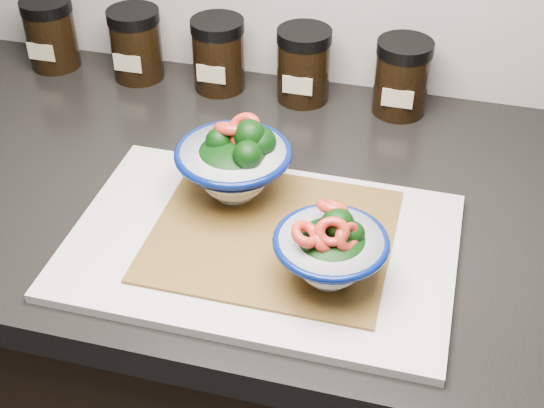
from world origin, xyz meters
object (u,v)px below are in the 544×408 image
(bowl_left, at_px, (235,163))
(spice_jar_b, at_px, (136,44))
(cutting_board, at_px, (261,246))
(spice_jar_a, at_px, (51,33))
(spice_jar_e, at_px, (402,77))
(spice_jar_c, at_px, (218,54))
(bowl_right, at_px, (331,251))
(spice_jar_d, at_px, (304,65))

(bowl_left, bearing_deg, spice_jar_b, 131.83)
(cutting_board, xyz_separation_m, spice_jar_a, (-0.45, 0.36, 0.05))
(bowl_left, distance_m, spice_jar_e, 0.32)
(cutting_board, height_order, spice_jar_c, spice_jar_c)
(spice_jar_a, bearing_deg, cutting_board, -38.31)
(spice_jar_c, bearing_deg, bowl_right, -57.32)
(cutting_board, bearing_deg, bowl_right, -25.55)
(spice_jar_c, bearing_deg, spice_jar_a, 180.00)
(spice_jar_b, bearing_deg, spice_jar_e, 0.00)
(cutting_board, height_order, bowl_left, bowl_left)
(spice_jar_d, bearing_deg, spice_jar_a, 180.00)
(spice_jar_c, xyz_separation_m, spice_jar_e, (0.28, 0.00, 0.00))
(cutting_board, relative_size, spice_jar_c, 3.98)
(spice_jar_a, bearing_deg, spice_jar_b, 0.00)
(spice_jar_c, xyz_separation_m, spice_jar_d, (0.13, 0.00, 0.00))
(cutting_board, bearing_deg, bowl_left, 124.59)
(cutting_board, xyz_separation_m, bowl_right, (0.09, -0.04, 0.05))
(bowl_left, height_order, bowl_right, bowl_left)
(spice_jar_b, height_order, spice_jar_e, same)
(spice_jar_e, bearing_deg, spice_jar_d, 180.00)
(cutting_board, distance_m, spice_jar_a, 0.57)
(bowl_left, relative_size, spice_jar_d, 1.28)
(spice_jar_b, distance_m, spice_jar_d, 0.27)
(spice_jar_e, bearing_deg, spice_jar_b, 180.00)
(bowl_left, xyz_separation_m, spice_jar_e, (0.17, 0.28, -0.01))
(spice_jar_a, bearing_deg, bowl_left, -34.98)
(spice_jar_c, bearing_deg, cutting_board, -64.97)
(spice_jar_a, distance_m, spice_jar_d, 0.42)
(spice_jar_b, distance_m, spice_jar_c, 0.14)
(bowl_right, xyz_separation_m, spice_jar_a, (-0.54, 0.40, 0.00))
(bowl_left, distance_m, spice_jar_d, 0.28)
(spice_jar_d, bearing_deg, bowl_right, -73.05)
(cutting_board, distance_m, spice_jar_c, 0.40)
(bowl_right, relative_size, spice_jar_d, 1.11)
(spice_jar_e, bearing_deg, cutting_board, -108.04)
(spice_jar_b, height_order, spice_jar_c, same)
(spice_jar_c, bearing_deg, bowl_left, -68.02)
(cutting_board, height_order, spice_jar_b, spice_jar_b)
(cutting_board, bearing_deg, spice_jar_e, 71.96)
(cutting_board, relative_size, bowl_right, 3.58)
(spice_jar_c, height_order, spice_jar_d, same)
(spice_jar_d, bearing_deg, spice_jar_e, 0.00)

